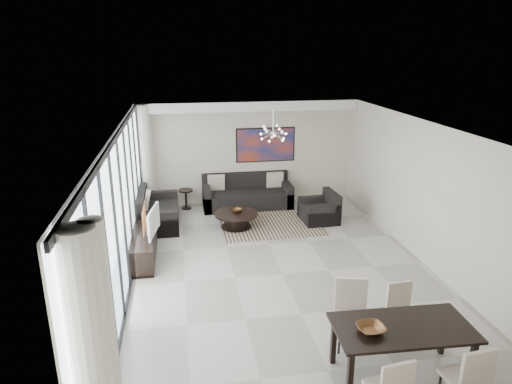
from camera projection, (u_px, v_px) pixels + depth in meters
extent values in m
cube|color=#A8A39B|center=(282.00, 273.00, 9.06)|extent=(6.00, 9.00, 0.02)
cube|color=white|center=(285.00, 130.00, 8.17)|extent=(6.00, 9.00, 0.02)
cube|color=beige|center=(248.00, 152.00, 12.82)|extent=(6.00, 0.02, 2.90)
cube|color=beige|center=(388.00, 359.00, 4.40)|extent=(6.00, 0.02, 2.90)
cube|color=beige|center=(430.00, 197.00, 9.09)|extent=(0.02, 9.00, 2.90)
cube|color=white|center=(121.00, 215.00, 8.14)|extent=(0.01, 8.95, 2.85)
cube|color=black|center=(116.00, 137.00, 7.71)|extent=(0.04, 8.95, 0.10)
cube|color=black|center=(130.00, 285.00, 8.58)|extent=(0.04, 8.95, 0.06)
cube|color=black|center=(80.00, 360.00, 4.39)|extent=(0.04, 0.05, 2.88)
cube|color=black|center=(97.00, 304.00, 5.33)|extent=(0.04, 0.05, 2.88)
cube|color=black|center=(108.00, 265.00, 6.27)|extent=(0.04, 0.05, 2.88)
cube|color=black|center=(117.00, 237.00, 7.20)|extent=(0.04, 0.05, 2.88)
cube|color=black|center=(123.00, 214.00, 8.14)|extent=(0.04, 0.05, 2.88)
cube|color=black|center=(129.00, 197.00, 9.08)|extent=(0.04, 0.05, 2.88)
cube|color=black|center=(133.00, 183.00, 10.02)|extent=(0.04, 0.05, 2.88)
cube|color=black|center=(137.00, 171.00, 10.96)|extent=(0.04, 0.05, 2.88)
cube|color=black|center=(140.00, 161.00, 11.89)|extent=(0.04, 0.05, 2.88)
cylinder|color=silver|center=(92.00, 368.00, 4.27)|extent=(0.36, 0.36, 2.85)
cylinder|color=silver|center=(145.00, 159.00, 12.06)|extent=(0.36, 0.36, 2.85)
cube|color=white|center=(249.00, 106.00, 12.24)|extent=(5.98, 0.40, 0.26)
cube|color=#A33516|center=(266.00, 145.00, 12.82)|extent=(1.68, 0.04, 0.98)
cylinder|color=silver|center=(273.00, 122.00, 10.64)|extent=(0.02, 0.02, 0.55)
sphere|color=silver|center=(273.00, 133.00, 10.73)|extent=(0.12, 0.12, 0.12)
cube|color=black|center=(270.00, 224.00, 11.54)|extent=(2.50, 1.94, 0.01)
cylinder|color=black|center=(236.00, 214.00, 11.26)|extent=(1.09, 1.09, 0.04)
cylinder|color=black|center=(236.00, 221.00, 11.32)|extent=(0.48, 0.48, 0.34)
cylinder|color=black|center=(236.00, 227.00, 11.36)|extent=(0.76, 0.76, 0.03)
imported|color=brown|center=(237.00, 210.00, 11.31)|extent=(0.31, 0.31, 0.08)
cube|color=black|center=(247.00, 199.00, 12.74)|extent=(2.45, 1.00, 0.45)
cube|color=black|center=(245.00, 180.00, 12.98)|extent=(2.45, 0.20, 0.45)
cube|color=black|center=(207.00, 198.00, 12.53)|extent=(0.20, 1.00, 0.65)
cube|color=black|center=(287.00, 194.00, 12.89)|extent=(0.20, 1.00, 0.65)
cube|color=black|center=(159.00, 217.00, 11.45)|extent=(0.99, 1.76, 0.44)
cube|color=black|center=(141.00, 201.00, 11.25)|extent=(0.20, 1.76, 0.44)
cube|color=black|center=(157.00, 225.00, 10.69)|extent=(0.99, 0.20, 0.64)
cube|color=black|center=(159.00, 203.00, 12.16)|extent=(0.99, 0.20, 0.64)
cube|color=black|center=(319.00, 214.00, 11.71)|extent=(0.92, 0.96, 0.38)
cube|color=black|center=(332.00, 199.00, 11.67)|extent=(0.23, 0.92, 0.38)
cube|color=black|center=(314.00, 206.00, 12.03)|extent=(0.87, 0.23, 0.56)
cube|color=black|center=(324.00, 216.00, 11.34)|extent=(0.87, 0.23, 0.56)
cylinder|color=black|center=(186.00, 190.00, 12.50)|extent=(0.40, 0.40, 0.04)
cylinder|color=black|center=(186.00, 200.00, 12.58)|extent=(0.06, 0.06, 0.50)
cylinder|color=black|center=(186.00, 208.00, 12.66)|extent=(0.28, 0.28, 0.03)
cube|color=black|center=(143.00, 247.00, 9.61)|extent=(0.50, 1.79, 0.56)
imported|color=gray|center=(149.00, 221.00, 9.49)|extent=(0.28, 0.97, 0.55)
cube|color=black|center=(403.00, 328.00, 6.07)|extent=(1.89, 1.00, 0.04)
cube|color=black|center=(350.00, 376.00, 5.75)|extent=(0.07, 0.07, 0.73)
cube|color=black|center=(334.00, 341.00, 6.43)|extent=(0.07, 0.07, 0.73)
cube|color=black|center=(472.00, 364.00, 5.95)|extent=(0.07, 0.07, 0.73)
cube|color=black|center=(443.00, 332.00, 6.63)|extent=(0.07, 0.07, 0.73)
cube|color=beige|center=(397.00, 383.00, 5.19)|extent=(0.43, 0.10, 0.52)
cube|color=beige|center=(463.00, 378.00, 5.58)|extent=(0.49, 0.49, 0.06)
cube|color=beige|center=(478.00, 371.00, 5.32)|extent=(0.46, 0.09, 0.55)
cube|color=beige|center=(352.00, 319.00, 6.75)|extent=(0.57, 0.57, 0.06)
cube|color=beige|center=(351.00, 295.00, 6.86)|extent=(0.47, 0.16, 0.58)
cylinder|color=black|center=(365.00, 341.00, 6.64)|extent=(0.04, 0.04, 0.44)
cylinder|color=black|center=(337.00, 325.00, 7.02)|extent=(0.04, 0.04, 0.44)
cube|color=beige|center=(404.00, 316.00, 6.95)|extent=(0.44, 0.44, 0.05)
cube|color=beige|center=(399.00, 296.00, 7.04)|extent=(0.41, 0.08, 0.50)
cylinder|color=black|center=(417.00, 332.00, 6.90)|extent=(0.04, 0.04, 0.38)
cylinder|color=black|center=(388.00, 323.00, 7.12)|extent=(0.04, 0.04, 0.38)
imported|color=brown|center=(371.00, 329.00, 5.93)|extent=(0.39, 0.39, 0.09)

